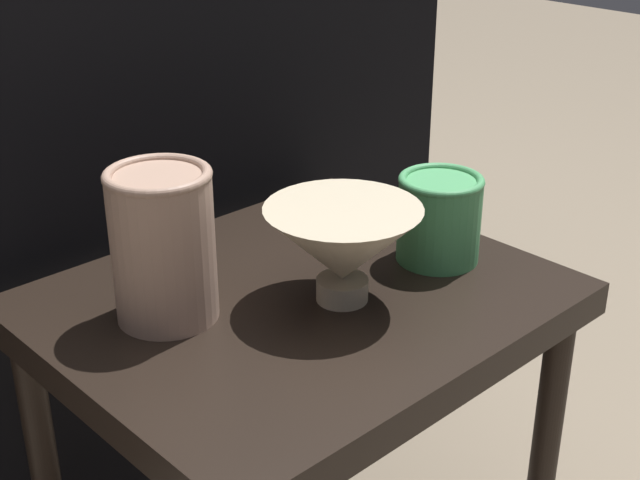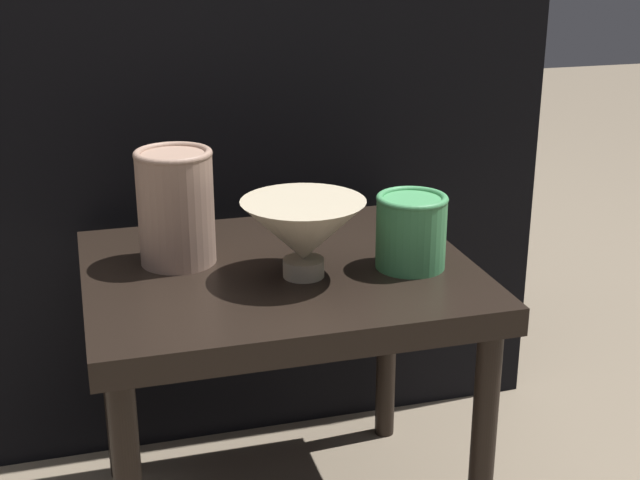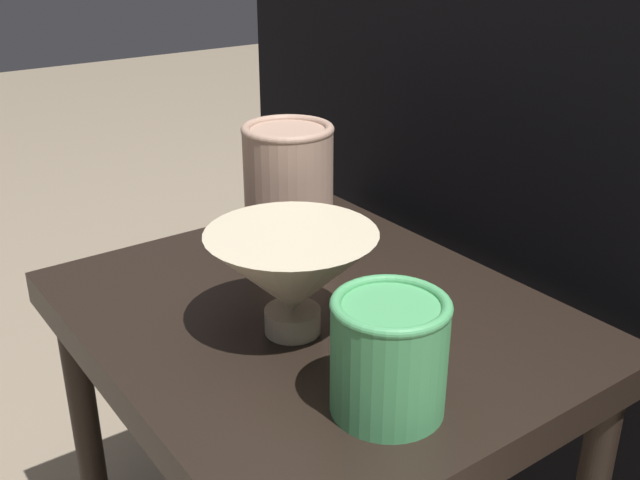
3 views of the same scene
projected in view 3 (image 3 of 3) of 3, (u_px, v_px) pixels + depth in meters
name	position (u px, v px, depth m)	size (l,w,h in m)	color
table	(315.00, 353.00, 0.86)	(0.56, 0.47, 0.45)	black
couch_backdrop	(604.00, 210.00, 1.12)	(1.14, 0.50, 0.89)	black
bowl	(292.00, 274.00, 0.76)	(0.18, 0.18, 0.11)	#C1B293
vase_textured_left	(289.00, 190.00, 0.93)	(0.11, 0.11, 0.17)	tan
vase_colorful_right	(389.00, 353.00, 0.64)	(0.10, 0.10, 0.11)	#47995B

